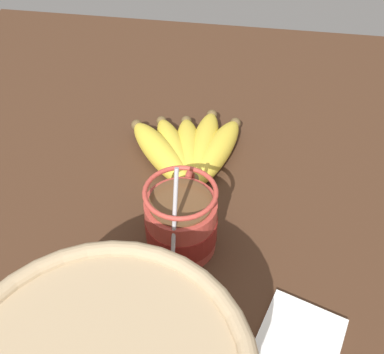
# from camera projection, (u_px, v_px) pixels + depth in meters

# --- Properties ---
(table) EXTENTS (1.21, 1.21, 0.03)m
(table) POSITION_uv_depth(u_px,v_px,m) (184.00, 205.00, 0.64)
(table) COLOR #422819
(table) RESTS_ON ground
(coffee_mug) EXTENTS (0.15, 0.09, 0.15)m
(coffee_mug) POSITION_uv_depth(u_px,v_px,m) (181.00, 222.00, 0.54)
(coffee_mug) COLOR #B23D33
(coffee_mug) RESTS_ON table
(banana_bunch) EXTENTS (0.21, 0.20, 0.04)m
(banana_bunch) POSITION_uv_depth(u_px,v_px,m) (189.00, 150.00, 0.68)
(banana_bunch) COLOR brown
(banana_bunch) RESTS_ON table
(napkin) EXTENTS (0.14, 0.12, 0.01)m
(napkin) POSITION_uv_depth(u_px,v_px,m) (295.00, 351.00, 0.46)
(napkin) COLOR white
(napkin) RESTS_ON table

